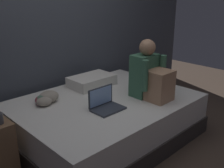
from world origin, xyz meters
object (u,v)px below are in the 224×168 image
at_px(person_sitting, 150,76).
at_px(laptop, 105,104).
at_px(bed, 106,119).
at_px(clothes_pile, 46,98).
at_px(pillow, 92,81).

xyz_separation_m(person_sitting, laptop, (-0.58, 0.11, -0.20)).
relative_size(bed, clothes_pile, 7.05).
bearing_deg(person_sitting, bed, 143.06).
relative_size(person_sitting, pillow, 1.17).
bearing_deg(person_sitting, laptop, 169.14).
relative_size(person_sitting, clothes_pile, 2.31).
height_order(pillow, clothes_pile, pillow).
bearing_deg(clothes_pile, person_sitting, -35.05).
bearing_deg(laptop, pillow, 60.65).
distance_m(bed, pillow, 0.58).
height_order(laptop, clothes_pile, laptop).
height_order(person_sitting, laptop, person_sitting).
bearing_deg(person_sitting, clothes_pile, 144.95).
bearing_deg(clothes_pile, pillow, 7.28).
xyz_separation_m(bed, laptop, (-0.18, -0.19, 0.30)).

